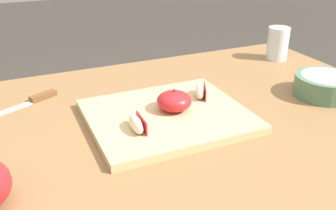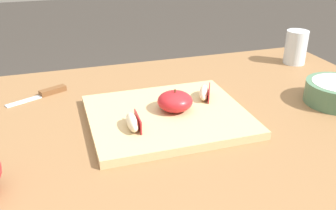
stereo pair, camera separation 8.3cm
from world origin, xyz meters
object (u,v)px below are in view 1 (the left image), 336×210
(apple_wedge_front, at_px, (200,91))
(paring_knife, at_px, (38,98))
(drinking_glass_water, at_px, (278,43))
(cutting_board, at_px, (168,117))
(apple_half_skin_up, at_px, (174,101))
(apple_wedge_right, at_px, (136,124))
(ceramic_fruit_bowl, at_px, (325,85))

(apple_wedge_front, relative_size, paring_knife, 0.46)
(apple_wedge_front, distance_m, drinking_glass_water, 0.44)
(cutting_board, bearing_deg, drinking_glass_water, 26.56)
(apple_half_skin_up, xyz_separation_m, apple_wedge_right, (-0.11, -0.06, -0.01))
(apple_wedge_right, xyz_separation_m, drinking_glass_water, (0.59, 0.30, 0.02))
(paring_knife, bearing_deg, cutting_board, -42.26)
(cutting_board, bearing_deg, apple_half_skin_up, 27.31)
(apple_half_skin_up, height_order, paring_knife, apple_half_skin_up)
(apple_wedge_right, xyz_separation_m, ceramic_fruit_bowl, (0.52, 0.01, -0.00))
(cutting_board, distance_m, apple_wedge_right, 0.10)
(apple_wedge_front, bearing_deg, apple_half_skin_up, -156.05)
(apple_half_skin_up, distance_m, paring_knife, 0.35)
(paring_knife, bearing_deg, apple_wedge_right, -59.42)
(apple_half_skin_up, height_order, ceramic_fruit_bowl, apple_half_skin_up)
(apple_wedge_right, bearing_deg, paring_knife, 120.58)
(apple_wedge_right, distance_m, ceramic_fruit_bowl, 0.52)
(cutting_board, height_order, drinking_glass_water, drinking_glass_water)
(paring_knife, height_order, ceramic_fruit_bowl, ceramic_fruit_bowl)
(paring_knife, xyz_separation_m, drinking_glass_water, (0.76, 0.02, 0.05))
(cutting_board, relative_size, apple_wedge_right, 5.10)
(apple_wedge_right, height_order, drinking_glass_water, drinking_glass_water)
(apple_half_skin_up, bearing_deg, cutting_board, -152.69)
(apple_half_skin_up, bearing_deg, apple_wedge_front, 23.95)
(apple_half_skin_up, xyz_separation_m, ceramic_fruit_bowl, (0.41, -0.05, -0.01))
(ceramic_fruit_bowl, relative_size, drinking_glass_water, 1.48)
(apple_wedge_front, height_order, apple_wedge_right, same)
(apple_half_skin_up, height_order, apple_wedge_front, apple_half_skin_up)
(paring_knife, height_order, drinking_glass_water, drinking_glass_water)
(apple_half_skin_up, bearing_deg, paring_knife, 141.15)
(drinking_glass_water, bearing_deg, ceramic_fruit_bowl, -104.97)
(cutting_board, relative_size, apple_wedge_front, 4.93)
(cutting_board, height_order, apple_half_skin_up, apple_half_skin_up)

